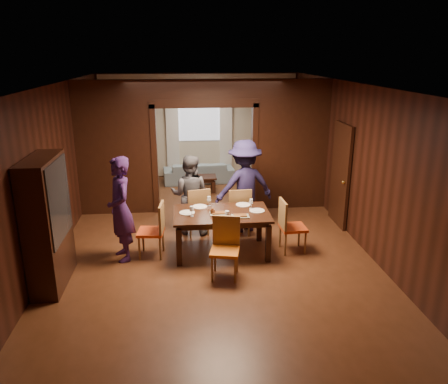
{
  "coord_description": "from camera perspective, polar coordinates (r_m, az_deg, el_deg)",
  "views": [
    {
      "loc": [
        -0.49,
        -7.79,
        3.43
      ],
      "look_at": [
        0.23,
        -0.4,
        1.05
      ],
      "focal_mm": 35.0,
      "sensor_mm": 36.0,
      "label": 1
    }
  ],
  "objects": [
    {
      "name": "floor",
      "position": [
        8.53,
        -1.79,
        -5.96
      ],
      "size": [
        9.0,
        9.0,
        0.0
      ],
      "primitive_type": "plane",
      "color": "#502B16",
      "rests_on": "ground"
    },
    {
      "name": "plate_near",
      "position": [
        7.35,
        -0.34,
        -3.49
      ],
      "size": [
        0.27,
        0.27,
        0.01
      ],
      "primitive_type": "cylinder",
      "color": "silver",
      "rests_on": "dining_table"
    },
    {
      "name": "person_navy",
      "position": [
        8.59,
        2.69,
        0.76
      ],
      "size": [
        1.32,
        0.95,
        1.84
      ],
      "primitive_type": "imported",
      "rotation": [
        0.0,
        0.0,
        3.38
      ],
      "color": "#201B45",
      "rests_on": "floor"
    },
    {
      "name": "ceiling",
      "position": [
        7.82,
        -2.0,
        13.88
      ],
      "size": [
        5.5,
        9.0,
        0.02
      ],
      "primitive_type": "cube",
      "color": "silver",
      "rests_on": "room_walls"
    },
    {
      "name": "person_purple",
      "position": [
        7.57,
        -13.36,
        -2.21
      ],
      "size": [
        0.64,
        0.77,
        1.81
      ],
      "primitive_type": "imported",
      "rotation": [
        0.0,
        0.0,
        -1.22
      ],
      "color": "#3B1C53",
      "rests_on": "floor"
    },
    {
      "name": "chair_far_l",
      "position": [
        8.54,
        -3.61,
        -2.43
      ],
      "size": [
        0.53,
        0.53,
        0.97
      ],
      "primitive_type": null,
      "rotation": [
        0.0,
        0.0,
        3.39
      ],
      "color": "#C67312",
      "rests_on": "floor"
    },
    {
      "name": "plate_left",
      "position": [
        7.64,
        -4.85,
        -2.7
      ],
      "size": [
        0.27,
        0.27,
        0.01
      ],
      "primitive_type": "cylinder",
      "color": "silver",
      "rests_on": "dining_table"
    },
    {
      "name": "plate_far_r",
      "position": [
        8.01,
        2.53,
        -1.67
      ],
      "size": [
        0.27,
        0.27,
        0.01
      ],
      "primitive_type": "cylinder",
      "color": "white",
      "rests_on": "dining_table"
    },
    {
      "name": "condiment_jar",
      "position": [
        7.54,
        -1.51,
        -2.52
      ],
      "size": [
        0.08,
        0.08,
        0.11
      ],
      "primitive_type": null,
      "color": "#532813",
      "rests_on": "dining_table"
    },
    {
      "name": "platter_a",
      "position": [
        7.56,
        -0.73,
        -2.78
      ],
      "size": [
        0.3,
        0.2,
        0.04
      ],
      "primitive_type": "cube",
      "color": "gray",
      "rests_on": "dining_table"
    },
    {
      "name": "platter_b",
      "position": [
        7.44,
        2.14,
        -3.12
      ],
      "size": [
        0.3,
        0.2,
        0.04
      ],
      "primitive_type": "cube",
      "color": "gray",
      "rests_on": "dining_table"
    },
    {
      "name": "tumbler",
      "position": [
        7.33,
        0.41,
        -3.0
      ],
      "size": [
        0.07,
        0.07,
        0.14
      ],
      "primitive_type": "cylinder",
      "color": "silver",
      "rests_on": "dining_table"
    },
    {
      "name": "chair_right",
      "position": [
        7.89,
        9.02,
        -4.39
      ],
      "size": [
        0.46,
        0.46,
        0.97
      ],
      "primitive_type": null,
      "rotation": [
        0.0,
        0.0,
        1.62
      ],
      "color": "#C83D12",
      "rests_on": "floor"
    },
    {
      "name": "plate_far_l",
      "position": [
        7.92,
        -3.18,
        -1.92
      ],
      "size": [
        0.27,
        0.27,
        0.01
      ],
      "primitive_type": "cylinder",
      "color": "white",
      "rests_on": "dining_table"
    },
    {
      "name": "window_far",
      "position": [
        12.36,
        -3.28,
        9.71
      ],
      "size": [
        1.2,
        0.03,
        1.3
      ],
      "primitive_type": "cube",
      "color": "silver",
      "rests_on": "back_wall"
    },
    {
      "name": "person_grey",
      "position": [
        8.51,
        -4.5,
        -0.36
      ],
      "size": [
        0.89,
        0.77,
        1.58
      ],
      "primitive_type": "imported",
      "rotation": [
        0.0,
        0.0,
        2.89
      ],
      "color": "#4D4D54",
      "rests_on": "floor"
    },
    {
      "name": "wineglass_right",
      "position": [
        7.81,
        3.57,
        -1.55
      ],
      "size": [
        0.08,
        0.08,
        0.18
      ],
      "primitive_type": null,
      "color": "silver",
      "rests_on": "dining_table"
    },
    {
      "name": "dining_table",
      "position": [
        7.78,
        -0.31,
        -5.32
      ],
      "size": [
        1.67,
        1.04,
        0.76
      ],
      "primitive_type": "cube",
      "color": "black",
      "rests_on": "floor"
    },
    {
      "name": "curtain_left",
      "position": [
        12.39,
        -6.73,
        7.53
      ],
      "size": [
        0.35,
        0.06,
        2.4
      ],
      "primitive_type": "cube",
      "color": "white",
      "rests_on": "back_wall"
    },
    {
      "name": "sofa",
      "position": [
        12.07,
        -3.34,
        2.61
      ],
      "size": [
        1.95,
        0.87,
        0.56
      ],
      "primitive_type": "imported",
      "rotation": [
        0.0,
        0.0,
        3.21
      ],
      "color": "#7C95A3",
      "rests_on": "floor"
    },
    {
      "name": "curtain_right",
      "position": [
        12.44,
        0.25,
        7.7
      ],
      "size": [
        0.35,
        0.06,
        2.4
      ],
      "primitive_type": "cube",
      "color": "white",
      "rests_on": "back_wall"
    },
    {
      "name": "plate_right",
      "position": [
        7.73,
        4.33,
        -2.44
      ],
      "size": [
        0.27,
        0.27,
        0.01
      ],
      "primitive_type": "cylinder",
      "color": "silver",
      "rests_on": "dining_table"
    },
    {
      "name": "wineglass_far",
      "position": [
        7.94,
        -1.96,
        -1.2
      ],
      "size": [
        0.08,
        0.08,
        0.18
      ],
      "primitive_type": null,
      "color": "silver",
      "rests_on": "dining_table"
    },
    {
      "name": "serving_bowl",
      "position": [
        7.74,
        0.11,
        -2.08
      ],
      "size": [
        0.34,
        0.34,
        0.08
      ],
      "primitive_type": "imported",
      "color": "black",
      "rests_on": "dining_table"
    },
    {
      "name": "room_walls",
      "position": [
        9.88,
        -2.62,
        6.53
      ],
      "size": [
        5.52,
        9.01,
        2.9
      ],
      "color": "black",
      "rests_on": "floor"
    },
    {
      "name": "wineglass_left",
      "position": [
        7.45,
        -4.23,
        -2.53
      ],
      "size": [
        0.08,
        0.08,
        0.18
      ],
      "primitive_type": null,
      "color": "white",
      "rests_on": "dining_table"
    },
    {
      "name": "door_right",
      "position": [
        9.2,
        14.97,
        2.16
      ],
      "size": [
        0.06,
        0.9,
        2.1
      ],
      "primitive_type": "cube",
      "color": "black",
      "rests_on": "floor"
    },
    {
      "name": "chair_left",
      "position": [
        7.72,
        -9.55,
        -4.92
      ],
      "size": [
        0.48,
        0.48,
        0.97
      ],
      "primitive_type": null,
      "rotation": [
        0.0,
        0.0,
        -1.67
      ],
      "color": "#EF4716",
      "rests_on": "floor"
    },
    {
      "name": "chair_near",
      "position": [
        6.91,
        0.12,
        -7.48
      ],
      "size": [
        0.52,
        0.52,
        0.97
      ],
      "primitive_type": null,
      "rotation": [
        0.0,
        0.0,
        -0.21
      ],
      "color": "orange",
      "rests_on": "floor"
    },
    {
      "name": "coffee_table",
      "position": [
        11.25,
        -3.06,
        1.07
      ],
      "size": [
        0.8,
        0.5,
        0.4
      ],
      "primitive_type": "cube",
      "color": "black",
      "rests_on": "floor"
    },
    {
      "name": "chair_far_r",
      "position": [
        8.52,
        1.85,
        -2.45
      ],
      "size": [
        0.47,
        0.47,
        0.97
      ],
      "primitive_type": null,
      "rotation": [
        0.0,
        0.0,
        3.21
      ],
      "color": "red",
      "rests_on": "floor"
    },
    {
      "name": "hutch",
      "position": [
        7.04,
        -22.04,
        -3.78
      ],
      "size": [
        0.4,
        1.2,
        2.0
      ],
      "primitive_type": "cube",
      "color": "black",
      "rests_on": "floor"
    }
  ]
}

